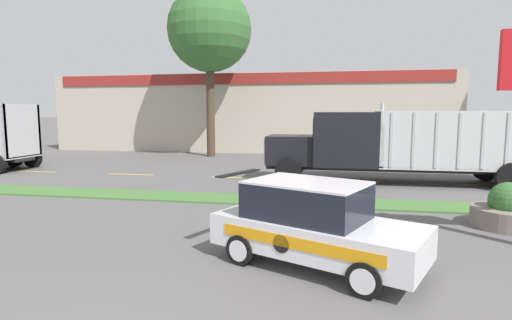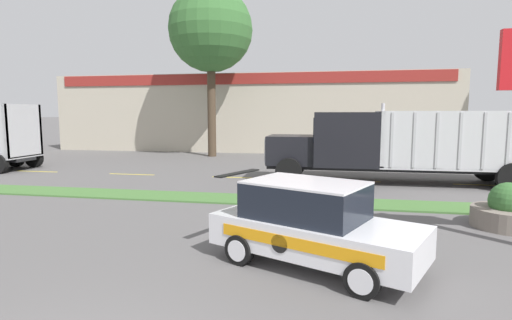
{
  "view_description": "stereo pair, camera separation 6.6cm",
  "coord_description": "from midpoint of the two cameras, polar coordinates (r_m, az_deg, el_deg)",
  "views": [
    {
      "loc": [
        2.87,
        -3.28,
        3.03
      ],
      "look_at": [
        0.48,
        9.78,
        1.48
      ],
      "focal_mm": 28.0,
      "sensor_mm": 36.0,
      "label": 1
    },
    {
      "loc": [
        2.94,
        -3.27,
        3.03
      ],
      "look_at": [
        0.48,
        9.78,
        1.48
      ],
      "focal_mm": 28.0,
      "sensor_mm": 36.0,
      "label": 2
    }
  ],
  "objects": [
    {
      "name": "grass_verge",
      "position": [
        14.11,
        -1.73,
        -5.62
      ],
      "size": [
        120.0,
        1.56,
        0.06
      ],
      "primitive_type": "cube",
      "color": "#477538",
      "rests_on": "ground_plane"
    },
    {
      "name": "centre_line_5",
      "position": [
        18.54,
        13.53,
        -2.92
      ],
      "size": [
        2.4,
        0.14,
        0.01
      ],
      "primitive_type": "cube",
      "color": "yellow",
      "rests_on": "ground_plane"
    },
    {
      "name": "stone_planter",
      "position": [
        12.68,
        32.18,
        -6.22
      ],
      "size": [
        1.81,
        1.81,
        1.22
      ],
      "color": "slate",
      "rests_on": "ground_plane"
    },
    {
      "name": "centre_line_3",
      "position": [
        20.92,
        -17.51,
        -1.97
      ],
      "size": [
        2.4,
        0.14,
        0.01
      ],
      "primitive_type": "cube",
      "color": "yellow",
      "rests_on": "ground_plane"
    },
    {
      "name": "rally_car",
      "position": [
        8.14,
        7.98,
        -8.94
      ],
      "size": [
        4.48,
        3.31,
        1.72
      ],
      "color": "white",
      "rests_on": "ground_plane"
    },
    {
      "name": "tree_behind_left",
      "position": [
        29.11,
        -6.74,
        19.07
      ],
      "size": [
        5.78,
        5.78,
        13.11
      ],
      "color": "#473828",
      "rests_on": "ground_plane"
    },
    {
      "name": "store_building_backdrop",
      "position": [
        36.4,
        0.03,
        6.68
      ],
      "size": [
        31.6,
        12.1,
        6.09
      ],
      "color": "#BCB29E",
      "rests_on": "ground_plane"
    },
    {
      "name": "dump_truck_lead",
      "position": [
        18.31,
        16.38,
        1.89
      ],
      "size": [
        11.73,
        2.86,
        3.45
      ],
      "color": "black",
      "rests_on": "ground_plane"
    },
    {
      "name": "centre_line_6",
      "position": [
        19.6,
        29.51,
        -3.1
      ],
      "size": [
        2.4,
        0.14,
        0.01
      ],
      "primitive_type": "cube",
      "color": "yellow",
      "rests_on": "ground_plane"
    },
    {
      "name": "centre_line_2",
      "position": [
        23.92,
        -29.03,
        -1.45
      ],
      "size": [
        2.4,
        0.14,
        0.01
      ],
      "primitive_type": "cube",
      "color": "yellow",
      "rests_on": "ground_plane"
    },
    {
      "name": "centre_line_4",
      "position": [
        19.01,
        -2.96,
        -2.51
      ],
      "size": [
        2.4,
        0.14,
        0.01
      ],
      "primitive_type": "cube",
      "color": "yellow",
      "rests_on": "ground_plane"
    }
  ]
}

